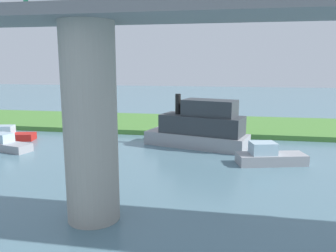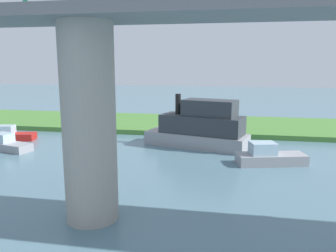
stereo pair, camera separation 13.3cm
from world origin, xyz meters
TOP-DOWN VIEW (x-y plane):
  - ground_plane at (0.00, 0.00)m, footprint 160.00×160.00m
  - grassy_bank at (0.00, -6.00)m, footprint 80.00×12.00m
  - bridge_pylon at (1.13, 19.23)m, footprint 2.47×2.47m
  - bridge_span at (1.13, 19.21)m, footprint 57.19×4.30m
  - person_on_bank at (-2.43, -2.87)m, footprint 0.42×0.42m
  - mooring_post at (1.05, -1.37)m, footprint 0.20×0.20m
  - pontoon_yellow at (-2.57, 3.83)m, footprint 9.64×5.44m
  - skiff_small at (15.89, 4.57)m, footprint 4.56×2.40m
  - houseboat_blue at (-8.15, 8.39)m, footprint 5.31×2.97m
  - riverboat_paddlewheel at (13.67, 8.19)m, footprint 4.59×2.62m
  - marker_buoy at (4.02, 10.88)m, footprint 0.50×0.50m

SIDE VIEW (x-z plane):
  - ground_plane at x=0.00m, z-range 0.00..0.00m
  - grassy_bank at x=0.00m, z-range 0.00..0.50m
  - marker_buoy at x=4.02m, z-range 0.00..0.50m
  - riverboat_paddlewheel at x=13.67m, z-range -0.21..1.24m
  - skiff_small at x=15.89m, z-range -0.21..1.24m
  - houseboat_blue at x=-8.15m, z-range -0.24..1.43m
  - mooring_post at x=1.05m, z-range 0.50..1.58m
  - person_on_bank at x=-2.43m, z-range 0.51..1.90m
  - pontoon_yellow at x=-2.57m, z-range -0.61..4.07m
  - bridge_pylon at x=1.13m, z-range 0.00..9.20m
  - bridge_span at x=1.13m, z-range 8.08..11.33m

